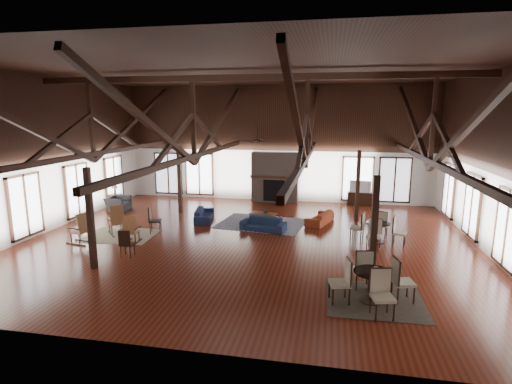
% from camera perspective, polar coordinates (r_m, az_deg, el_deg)
% --- Properties ---
extents(floor, '(16.00, 16.00, 0.00)m').
position_cam_1_polar(floor, '(14.70, -1.02, -6.92)').
color(floor, '#5F2214').
rests_on(floor, ground).
extents(ceiling, '(16.00, 14.00, 0.02)m').
position_cam_1_polar(ceiling, '(14.05, -1.11, 17.04)').
color(ceiling, black).
rests_on(ceiling, wall_back).
extents(wall_back, '(16.00, 0.02, 6.00)m').
position_cam_1_polar(wall_back, '(20.93, 2.90, 6.87)').
color(wall_back, white).
rests_on(wall_back, floor).
extents(wall_front, '(16.00, 0.02, 6.00)m').
position_cam_1_polar(wall_front, '(7.43, -12.19, -1.23)').
color(wall_front, white).
rests_on(wall_front, floor).
extents(wall_left, '(0.02, 14.00, 6.00)m').
position_cam_1_polar(wall_left, '(17.54, -27.68, 4.78)').
color(wall_left, white).
rests_on(wall_left, floor).
extents(wall_right, '(0.02, 14.00, 6.00)m').
position_cam_1_polar(wall_right, '(14.69, 31.22, 3.45)').
color(wall_right, white).
rests_on(wall_right, floor).
extents(roof_truss, '(15.60, 14.07, 3.14)m').
position_cam_1_polar(roof_truss, '(13.98, -1.08, 8.98)').
color(roof_truss, black).
rests_on(roof_truss, wall_back).
extents(post_grid, '(8.16, 7.16, 3.05)m').
position_cam_1_polar(post_grid, '(14.30, -1.04, -1.10)').
color(post_grid, black).
rests_on(post_grid, floor).
extents(fireplace, '(2.50, 0.69, 2.60)m').
position_cam_1_polar(fireplace, '(20.81, 2.73, 2.10)').
color(fireplace, '#725E56').
rests_on(fireplace, floor).
extents(ceiling_fan, '(1.60, 1.60, 0.75)m').
position_cam_1_polar(ceiling_fan, '(12.92, 0.20, 7.49)').
color(ceiling_fan, black).
rests_on(ceiling_fan, roof_truss).
extents(sofa_navy_front, '(1.89, 1.05, 0.52)m').
position_cam_1_polar(sofa_navy_front, '(15.82, 1.05, -4.61)').
color(sofa_navy_front, '#16233F').
rests_on(sofa_navy_front, floor).
extents(sofa_navy_left, '(1.86, 1.01, 0.51)m').
position_cam_1_polar(sofa_navy_left, '(17.44, -7.42, -3.22)').
color(sofa_navy_left, '#171F40').
rests_on(sofa_navy_left, floor).
extents(sofa_orange, '(1.86, 1.21, 0.51)m').
position_cam_1_polar(sofa_orange, '(17.05, 9.10, -3.62)').
color(sofa_orange, '#93381C').
rests_on(sofa_orange, floor).
extents(coffee_table, '(1.19, 0.79, 0.42)m').
position_cam_1_polar(coffee_table, '(16.92, 1.04, -3.20)').
color(coffee_table, brown).
rests_on(coffee_table, floor).
extents(vase, '(0.23, 0.23, 0.19)m').
position_cam_1_polar(vase, '(16.91, 1.36, -2.69)').
color(vase, '#B2B2B2').
rests_on(vase, coffee_table).
extents(armchair, '(1.06, 0.93, 0.68)m').
position_cam_1_polar(armchair, '(20.05, -19.08, -1.61)').
color(armchair, '#28282B').
rests_on(armchair, floor).
extents(side_table_lamp, '(0.48, 0.48, 1.22)m').
position_cam_1_polar(side_table_lamp, '(20.94, -19.46, -0.77)').
color(side_table_lamp, black).
rests_on(side_table_lamp, floor).
extents(rocking_chair_a, '(0.96, 0.98, 1.15)m').
position_cam_1_polar(rocking_chair_a, '(16.11, -19.29, -3.92)').
color(rocking_chair_a, '#915F37').
rests_on(rocking_chair_a, floor).
extents(rocking_chair_b, '(0.49, 0.83, 1.03)m').
position_cam_1_polar(rocking_chair_b, '(14.90, -17.50, -5.24)').
color(rocking_chair_b, '#915F37').
rests_on(rocking_chair_b, floor).
extents(rocking_chair_c, '(0.95, 0.62, 1.13)m').
position_cam_1_polar(rocking_chair_c, '(15.48, -23.69, -4.90)').
color(rocking_chair_c, '#915F37').
rests_on(rocking_chair_c, floor).
extents(side_chair_a, '(0.56, 0.56, 1.06)m').
position_cam_1_polar(side_chair_a, '(15.93, -14.57, -3.55)').
color(side_chair_a, black).
rests_on(side_chair_a, floor).
extents(side_chair_b, '(0.41, 0.41, 0.93)m').
position_cam_1_polar(side_chair_b, '(13.52, -18.11, -6.73)').
color(side_chair_b, black).
rests_on(side_chair_b, floor).
extents(cafe_table_near, '(2.15, 2.15, 1.10)m').
position_cam_1_polar(cafe_table_near, '(10.38, 16.20, -12.05)').
color(cafe_table_near, black).
rests_on(cafe_table_near, floor).
extents(cafe_table_far, '(1.99, 1.99, 1.02)m').
position_cam_1_polar(cafe_table_far, '(14.96, 17.01, -5.05)').
color(cafe_table_far, black).
rests_on(cafe_table_far, floor).
extents(cup_near, '(0.15, 0.15, 0.10)m').
position_cam_1_polar(cup_near, '(10.33, 16.79, -10.45)').
color(cup_near, '#B2B2B2').
rests_on(cup_near, cafe_table_near).
extents(cup_far, '(0.14, 0.14, 0.10)m').
position_cam_1_polar(cup_far, '(14.83, 16.77, -4.08)').
color(cup_far, '#B2B2B2').
rests_on(cup_far, cafe_table_far).
extents(tv_console, '(1.29, 0.49, 0.65)m').
position_cam_1_polar(tv_console, '(20.92, 14.70, -0.90)').
color(tv_console, black).
rests_on(tv_console, floor).
extents(television, '(1.05, 0.23, 0.60)m').
position_cam_1_polar(television, '(20.80, 14.70, 0.79)').
color(television, '#B2B2B2').
rests_on(television, tv_console).
extents(rug_tan, '(2.65, 2.14, 0.01)m').
position_cam_1_polar(rug_tan, '(16.10, -18.77, -5.89)').
color(rug_tan, tan).
rests_on(rug_tan, floor).
extents(rug_navy, '(3.78, 3.04, 0.01)m').
position_cam_1_polar(rug_navy, '(16.87, 0.78, -4.50)').
color(rug_navy, '#171941').
rests_on(rug_navy, floor).
extents(rug_dark, '(2.39, 2.18, 0.01)m').
position_cam_1_polar(rug_dark, '(10.71, 16.60, -14.50)').
color(rug_dark, black).
rests_on(rug_dark, floor).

